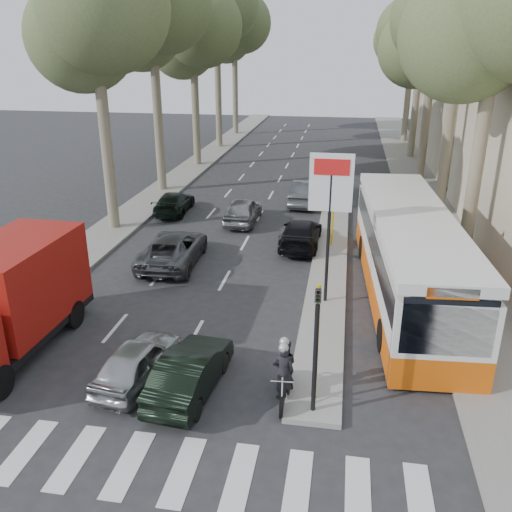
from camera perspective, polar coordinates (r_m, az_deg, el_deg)
The scene contains 27 objects.
ground at distance 16.42m, azimuth -5.28°, elevation -11.94°, with size 120.00×120.00×0.00m, color #28282B.
sidewalk_right at distance 39.54m, azimuth 16.53°, elevation 7.52°, with size 3.20×70.00×0.12m, color gray.
median_left at distance 43.76m, azimuth -6.27°, elevation 9.57°, with size 2.40×64.00×0.12m, color gray.
traffic_island at distance 25.81m, azimuth 7.92°, elevation 1.02°, with size 1.50×26.00×0.16m, color gray.
building_far at distance 48.66m, azimuth 24.93°, elevation 18.45°, with size 11.00×20.00×16.00m, color #B7A88E.
billboard at distance 18.97m, azimuth 7.78°, elevation 5.01°, with size 1.50×12.10×5.60m.
traffic_light_island at distance 13.41m, azimuth 6.38°, elevation -7.82°, with size 0.16×0.41×3.60m.
tree_l_a at distance 27.87m, azimuth -16.43°, elevation 23.52°, with size 7.40×7.20×14.10m.
tree_l_b at distance 35.36m, azimuth -10.75°, elevation 24.50°, with size 7.40×7.20×14.88m.
tree_l_c at distance 42.89m, azimuth -6.49°, elevation 22.74°, with size 7.40×7.20×13.71m.
tree_l_d at distance 50.73m, azimuth -4.03°, elevation 24.56°, with size 7.40×7.20×15.66m.
tree_l_e at distance 58.52m, azimuth -2.15°, elevation 23.17°, with size 7.40×7.20×14.49m.
tree_r_a at distance 23.97m, azimuth 24.65°, elevation 22.99°, with size 7.40×7.20×14.10m.
tree_r_c at distance 39.67m, azimuth 18.57°, elevation 21.46°, with size 7.40×7.20×13.32m.
tree_r_d at distance 47.66m, azimuth 17.50°, elevation 23.08°, with size 7.40×7.20×14.88m.
tree_r_e at distance 55.60m, azimuth 16.48°, elevation 22.11°, with size 7.40×7.20×14.10m.
silver_hatchback at distance 16.03m, azimuth -12.34°, elevation -10.71°, with size 1.45×3.61×1.23m, color #A4A8AC.
dark_hatchback at distance 15.31m, azimuth -6.92°, elevation -11.92°, with size 1.34×3.84×1.27m, color black.
queue_car_a at distance 23.83m, azimuth -8.72°, elevation 0.77°, with size 2.28×4.94×1.37m, color #46494D.
queue_car_b at distance 25.68m, azimuth 4.75°, elevation 2.37°, with size 1.79×4.39×1.27m, color black.
queue_car_c at distance 29.09m, azimuth -1.40°, elevation 4.85°, with size 1.62×4.03×1.37m, color gray.
queue_car_d at distance 32.62m, azimuth 5.34°, elevation 6.69°, with size 1.54×4.43×1.46m, color #54575C.
queue_car_e at distance 31.19m, azimuth -8.63°, elevation 5.58°, with size 1.66×4.08×1.18m, color black.
red_truck at distance 18.17m, azimuth -24.62°, elevation -4.05°, with size 2.59×6.41×3.39m.
city_bus at distance 20.87m, azimuth 15.75°, elevation 0.29°, with size 3.56×12.82×3.34m.
motorcycle at distance 14.97m, azimuth 2.91°, elevation -11.90°, with size 0.76×2.06×1.75m.
pedestrian_far at distance 26.64m, azimuth 17.53°, elevation 2.82°, with size 1.06×0.47×1.64m, color brown.
Camera 1 is at (3.72, -13.20, 9.03)m, focal length 38.00 mm.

